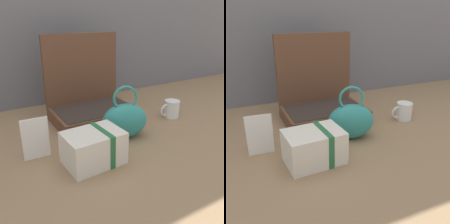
{
  "view_description": "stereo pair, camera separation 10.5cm",
  "coord_description": "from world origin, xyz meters",
  "views": [
    {
      "loc": [
        -0.47,
        -0.87,
        0.51
      ],
      "look_at": [
        0.02,
        -0.02,
        0.12
      ],
      "focal_mm": 40.7,
      "sensor_mm": 36.0,
      "label": 1
    },
    {
      "loc": [
        -0.38,
        -0.92,
        0.51
      ],
      "look_at": [
        0.02,
        -0.02,
        0.12
      ],
      "focal_mm": 40.7,
      "sensor_mm": 36.0,
      "label": 2
    }
  ],
  "objects": [
    {
      "name": "open_suitcase",
      "position": [
        0.03,
        0.23,
        0.1
      ],
      "size": [
        0.39,
        0.28,
        0.41
      ],
      "color": "brown",
      "rests_on": "ground_plane"
    },
    {
      "name": "info_card_left",
      "position": [
        -0.3,
        -0.02,
        0.08
      ],
      "size": [
        0.1,
        0.01,
        0.16
      ],
      "primitive_type": "cube",
      "rotation": [
        0.0,
        0.0,
        -0.05
      ],
      "color": "white",
      "rests_on": "ground_plane"
    },
    {
      "name": "coffee_mug",
      "position": [
        0.4,
        0.04,
        0.04
      ],
      "size": [
        0.11,
        0.08,
        0.09
      ],
      "color": "white",
      "rests_on": "ground_plane"
    },
    {
      "name": "ground_plane",
      "position": [
        0.0,
        0.0,
        0.0
      ],
      "size": [
        6.0,
        6.0,
        0.0
      ],
      "primitive_type": "plane",
      "color": "#8C6D4C"
    },
    {
      "name": "cream_toiletry_bag",
      "position": [
        -0.13,
        -0.15,
        0.06
      ],
      "size": [
        0.21,
        0.16,
        0.12
      ],
      "color": "silver",
      "rests_on": "ground_plane"
    },
    {
      "name": "teal_pouch_handbag",
      "position": [
        0.07,
        -0.04,
        0.08
      ],
      "size": [
        0.22,
        0.15,
        0.23
      ],
      "color": "teal",
      "rests_on": "ground_plane"
    }
  ]
}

